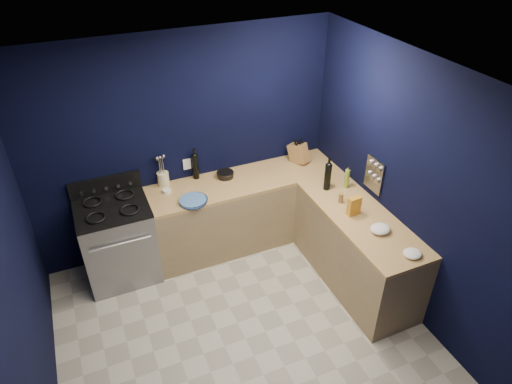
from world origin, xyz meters
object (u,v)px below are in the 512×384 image
plate_stack (193,201)px  knife_block (299,153)px  crouton_bag (354,206)px  utensil_crock (163,179)px  gas_range (119,243)px

plate_stack → knife_block: (1.46, 0.32, 0.10)m
plate_stack → knife_block: size_ratio=1.23×
plate_stack → crouton_bag: size_ratio=1.44×
utensil_crock → knife_block: size_ratio=0.68×
gas_range → crouton_bag: (2.31, -1.06, 0.54)m
plate_stack → utensil_crock: utensil_crock is taller
gas_range → plate_stack: (0.83, -0.19, 0.46)m
plate_stack → crouton_bag: crouton_bag is taller
utensil_crock → plate_stack: bearing=-66.2°
knife_block → gas_range: bearing=157.6°
plate_stack → utensil_crock: (-0.20, 0.46, 0.06)m
gas_range → utensil_crock: size_ratio=5.61×
gas_range → utensil_crock: bearing=23.2°
utensil_crock → crouton_bag: (1.68, -1.33, 0.02)m
gas_range → crouton_bag: size_ratio=4.46×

